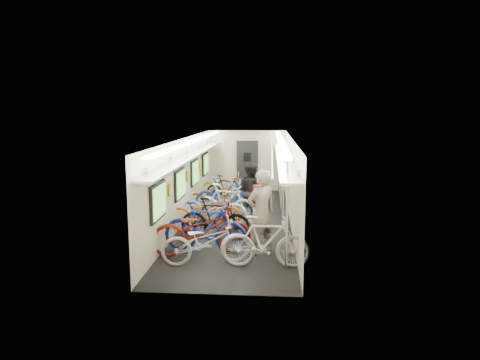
# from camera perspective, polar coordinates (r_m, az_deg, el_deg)

# --- Properties ---
(train_car_shell) EXTENTS (10.00, 10.00, 10.00)m
(train_car_shell) POSITION_cam_1_polar(r_m,az_deg,el_deg) (12.81, -1.66, 2.49)
(train_car_shell) COLOR black
(train_car_shell) RESTS_ON ground
(bicycle_0) EXTENTS (1.94, 1.12, 0.97)m
(bicycle_0) POSITION_cam_1_polar(r_m,az_deg,el_deg) (8.94, -4.55, -8.16)
(bicycle_0) COLOR silver
(bicycle_0) RESTS_ON ground
(bicycle_1) EXTENTS (2.00, 0.81, 1.16)m
(bicycle_1) POSITION_cam_1_polar(r_m,az_deg,el_deg) (9.62, -4.65, -6.29)
(bicycle_1) COLOR #1A299F
(bicycle_1) RESTS_ON ground
(bicycle_2) EXTENTS (2.31, 1.26, 1.15)m
(bicycle_2) POSITION_cam_1_polar(r_m,az_deg,el_deg) (9.45, -5.12, -6.62)
(bicycle_2) COLOR maroon
(bicycle_2) RESTS_ON ground
(bicycle_3) EXTENTS (1.81, 0.71, 1.06)m
(bicycle_3) POSITION_cam_1_polar(r_m,az_deg,el_deg) (10.56, -3.33, -5.17)
(bicycle_3) COLOR black
(bicycle_3) RESTS_ON ground
(bicycle_4) EXTENTS (2.09, 1.23, 1.04)m
(bicycle_4) POSITION_cam_1_polar(r_m,az_deg,el_deg) (11.36, -4.77, -4.23)
(bicycle_4) COLOR orange
(bicycle_4) RESTS_ON ground
(bicycle_5) EXTENTS (1.92, 1.03, 1.11)m
(bicycle_5) POSITION_cam_1_polar(r_m,az_deg,el_deg) (12.21, -1.94, -3.09)
(bicycle_5) COLOR silver
(bicycle_5) RESTS_ON ground
(bicycle_6) EXTENTS (2.10, 1.19, 1.05)m
(bicycle_6) POSITION_cam_1_polar(r_m,az_deg,el_deg) (11.92, -3.57, -3.56)
(bicycle_6) COLOR silver
(bicycle_6) RESTS_ON ground
(bicycle_7) EXTENTS (2.02, 0.93, 1.17)m
(bicycle_7) POSITION_cam_1_polar(r_m,az_deg,el_deg) (12.94, -1.97, -2.24)
(bicycle_7) COLOR #1B41A7
(bicycle_7) RESTS_ON ground
(bicycle_8) EXTENTS (1.89, 0.90, 0.95)m
(bicycle_8) POSITION_cam_1_polar(r_m,az_deg,el_deg) (13.50, -3.29, -2.25)
(bicycle_8) COLOR #9D3A11
(bicycle_8) RESTS_ON ground
(bicycle_9) EXTENTS (1.67, 1.03, 0.97)m
(bicycle_9) POSITION_cam_1_polar(r_m,az_deg,el_deg) (14.69, -1.77, -1.27)
(bicycle_9) COLOR black
(bicycle_9) RESTS_ON ground
(bicycle_10) EXTENTS (1.84, 0.79, 0.94)m
(bicycle_10) POSITION_cam_1_polar(r_m,az_deg,el_deg) (15.54, -1.98, -0.77)
(bicycle_10) COLOR yellow
(bicycle_10) RESTS_ON ground
(bicycle_11) EXTENTS (1.80, 0.54, 1.08)m
(bicycle_11) POSITION_cam_1_polar(r_m,az_deg,el_deg) (8.70, 3.43, -8.25)
(bicycle_11) COLOR silver
(bicycle_11) RESTS_ON ground
(passenger_near) EXTENTS (0.83, 0.77, 1.90)m
(passenger_near) POSITION_cam_1_polar(r_m,az_deg,el_deg) (9.37, 2.87, -4.36)
(passenger_near) COLOR gray
(passenger_near) RESTS_ON ground
(passenger_mid) EXTENTS (1.06, 1.02, 1.72)m
(passenger_mid) POSITION_cam_1_polar(r_m,az_deg,el_deg) (12.32, 1.40, -1.52)
(passenger_mid) COLOR black
(passenger_mid) RESTS_ON ground
(backpack) EXTENTS (0.27, 0.15, 0.38)m
(backpack) POSITION_cam_1_polar(r_m,az_deg,el_deg) (9.81, 2.57, -1.78)
(backpack) COLOR red
(backpack) RESTS_ON passenger_near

